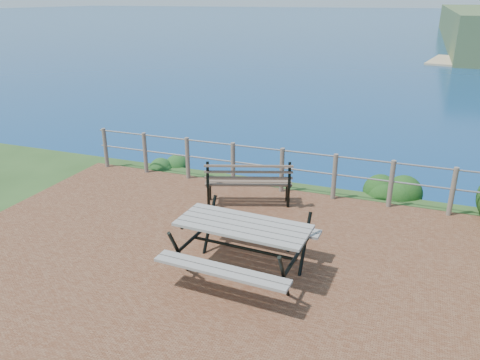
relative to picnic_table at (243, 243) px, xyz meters
The scene contains 7 objects.
ground 0.64m from the picnic_table, behind, with size 10.00×7.00×0.12m, color brown.
ocean 200.05m from the picnic_table, 90.10° to the left, with size 1200.00×1200.00×0.00m, color #14537C.
safety_railing 3.41m from the picnic_table, 95.85° to the left, with size 9.40×0.10×1.00m.
picnic_table is the anchor object (origin of this frame).
park_bench 2.65m from the picnic_table, 107.86° to the left, with size 1.81×1.01×1.00m.
shrub_lip_west 5.40m from the picnic_table, 131.68° to the left, with size 0.73×0.73×0.46m, color #21521E.
shrub_lip_east 4.68m from the picnic_table, 64.68° to the left, with size 0.85×0.85×0.62m, color #133D12.
Camera 1 is at (2.53, -5.97, 4.06)m, focal length 35.00 mm.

